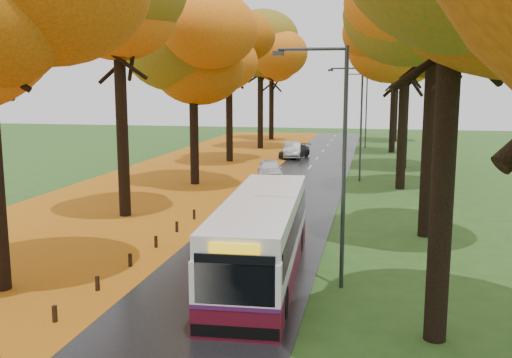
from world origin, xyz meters
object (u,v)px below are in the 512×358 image
(streetlamp_mid, at_px, (358,115))
(car_silver, at_px, (292,150))
(bus, at_px, (262,236))
(car_dark, at_px, (295,151))
(streetlamp_far, at_px, (364,104))
(car_white, at_px, (270,169))
(streetlamp_near, at_px, (337,149))

(streetlamp_mid, xyz_separation_m, car_silver, (-6.30, 12.01, -3.94))
(bus, relative_size, car_silver, 2.45)
(car_silver, xyz_separation_m, car_dark, (0.22, 0.00, -0.12))
(streetlamp_far, relative_size, car_dark, 1.91)
(streetlamp_mid, xyz_separation_m, car_white, (-6.10, -0.76, -3.95))
(car_silver, bearing_deg, bus, -90.75)
(car_white, bearing_deg, streetlamp_far, 61.48)
(car_white, bearing_deg, streetlamp_near, -87.49)
(streetlamp_far, distance_m, car_dark, 12.37)
(bus, xyz_separation_m, car_silver, (-3.72, 33.53, -0.75))
(streetlamp_mid, height_order, car_white, streetlamp_mid)
(streetlamp_mid, height_order, streetlamp_far, same)
(streetlamp_near, height_order, car_white, streetlamp_near)
(bus, xyz_separation_m, car_dark, (-3.50, 33.54, -0.87))
(streetlamp_far, relative_size, bus, 0.74)
(car_silver, bearing_deg, streetlamp_far, 50.69)
(car_silver, bearing_deg, streetlamp_near, -86.59)
(car_white, xyz_separation_m, car_silver, (-0.20, 12.77, 0.01))
(streetlamp_near, bearing_deg, car_white, 106.03)
(bus, relative_size, car_dark, 2.60)
(bus, height_order, car_silver, bus)
(streetlamp_near, relative_size, car_white, 1.89)
(car_silver, relative_size, car_dark, 1.06)
(streetlamp_mid, xyz_separation_m, car_dark, (-6.07, 12.02, -4.07))
(streetlamp_far, xyz_separation_m, car_white, (-6.10, -22.76, -3.95))
(car_silver, height_order, car_dark, car_silver)
(streetlamp_near, xyz_separation_m, car_white, (-6.10, 21.24, -3.95))
(streetlamp_far, height_order, car_silver, streetlamp_far)
(streetlamp_far, xyz_separation_m, car_silver, (-6.30, -9.99, -3.94))
(streetlamp_mid, distance_m, bus, 21.91)
(streetlamp_far, distance_m, bus, 43.71)
(streetlamp_near, xyz_separation_m, streetlamp_far, (0.00, 44.00, 0.00))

